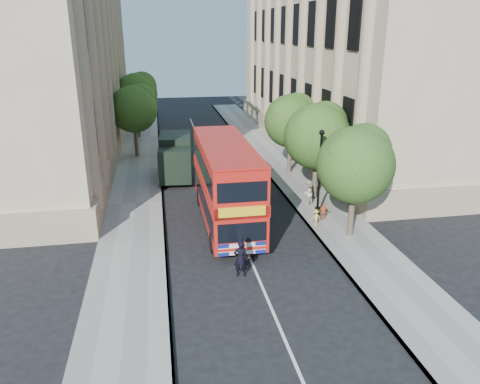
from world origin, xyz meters
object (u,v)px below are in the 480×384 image
lamp_post (319,177)px  police_constable (241,259)px  double_decker_bus (226,181)px  woman_pedestrian (308,193)px  box_van (176,158)px

lamp_post → police_constable: lamp_post is taller
double_decker_bus → woman_pedestrian: double_decker_bus is taller
double_decker_bus → police_constable: size_ratio=5.82×
box_van → woman_pedestrian: size_ratio=3.65×
lamp_post → police_constable: size_ratio=2.99×
box_van → police_constable: size_ratio=3.31×
double_decker_bus → woman_pedestrian: (5.44, 1.80, -1.66)m
lamp_post → police_constable: bearing=-133.1°
box_van → woman_pedestrian: box_van is taller
box_van → police_constable: (2.16, -15.36, -0.70)m
double_decker_bus → police_constable: double_decker_bus is taller
box_van → police_constable: bearing=-78.0°
woman_pedestrian → box_van: bearing=-78.7°
lamp_post → box_van: 12.18m
box_van → police_constable: box_van is taller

